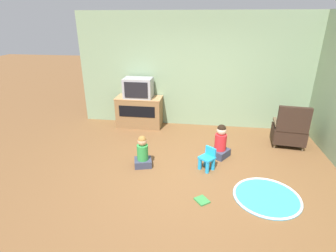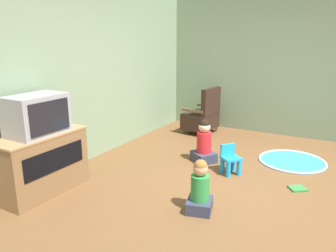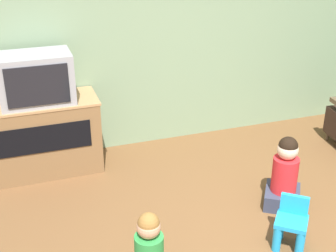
{
  "view_description": "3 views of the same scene",
  "coord_description": "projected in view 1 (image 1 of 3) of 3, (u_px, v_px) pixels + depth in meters",
  "views": [
    {
      "loc": [
        0.16,
        -4.0,
        2.59
      ],
      "look_at": [
        -0.51,
        0.74,
        0.62
      ],
      "focal_mm": 28.0,
      "sensor_mm": 36.0,
      "label": 1
    },
    {
      "loc": [
        -4.0,
        -1.15,
        1.9
      ],
      "look_at": [
        -0.72,
        0.71,
        0.89
      ],
      "focal_mm": 35.0,
      "sensor_mm": 36.0,
      "label": 2
    },
    {
      "loc": [
        -1.63,
        -2.3,
        2.47
      ],
      "look_at": [
        -0.52,
        0.93,
        0.89
      ],
      "focal_mm": 50.0,
      "sensor_mm": 36.0,
      "label": 3
    }
  ],
  "objects": [
    {
      "name": "wall_back",
      "position": [
        195.0,
        71.0,
        6.42
      ],
      "size": [
        5.8,
        0.12,
        2.76
      ],
      "color": "gray",
      "rests_on": "ground_plane"
    },
    {
      "name": "tv_cabinet",
      "position": [
        140.0,
        111.0,
        6.66
      ],
      "size": [
        1.14,
        0.54,
        0.77
      ],
      "color": "brown",
      "rests_on": "ground_plane"
    },
    {
      "name": "television",
      "position": [
        138.0,
        88.0,
        6.4
      ],
      "size": [
        0.69,
        0.46,
        0.48
      ],
      "color": "#939399",
      "rests_on": "tv_cabinet"
    },
    {
      "name": "ground_plane",
      "position": [
        190.0,
        175.0,
        4.66
      ],
      "size": [
        30.0,
        30.0,
        0.0
      ],
      "primitive_type": "plane",
      "color": "brown"
    },
    {
      "name": "play_mat",
      "position": [
        267.0,
        197.0,
        4.08
      ],
      "size": [
        1.04,
        1.04,
        0.04
      ],
      "color": "teal",
      "rests_on": "ground_plane"
    },
    {
      "name": "child_watching_left",
      "position": [
        143.0,
        153.0,
        4.86
      ],
      "size": [
        0.38,
        0.35,
        0.62
      ],
      "rotation": [
        0.0,
        0.0,
        0.27
      ],
      "color": "#33384C",
      "rests_on": "ground_plane"
    },
    {
      "name": "yellow_kid_chair",
      "position": [
        207.0,
        160.0,
        4.78
      ],
      "size": [
        0.34,
        0.34,
        0.42
      ],
      "rotation": [
        0.0,
        0.0,
        -0.69
      ],
      "color": "#1E99DB",
      "rests_on": "ground_plane"
    },
    {
      "name": "book",
      "position": [
        202.0,
        200.0,
        4.0
      ],
      "size": [
        0.26,
        0.27,
        0.02
      ],
      "rotation": [
        0.0,
        0.0,
        2.23
      ],
      "color": "#337F3D",
      "rests_on": "ground_plane"
    },
    {
      "name": "black_armchair",
      "position": [
        289.0,
        131.0,
        5.6
      ],
      "size": [
        0.71,
        0.64,
        0.95
      ],
      "rotation": [
        0.0,
        0.0,
        3.03
      ],
      "color": "brown",
      "rests_on": "ground_plane"
    },
    {
      "name": "child_watching_center",
      "position": [
        220.0,
        143.0,
        5.19
      ],
      "size": [
        0.45,
        0.46,
        0.69
      ],
      "rotation": [
        0.0,
        0.0,
        0.97
      ],
      "color": "#33384C",
      "rests_on": "ground_plane"
    }
  ]
}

